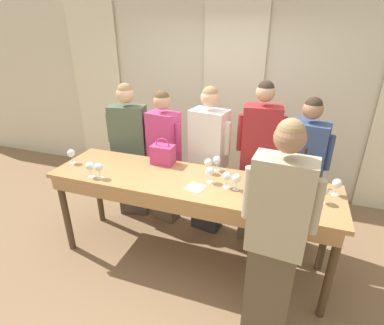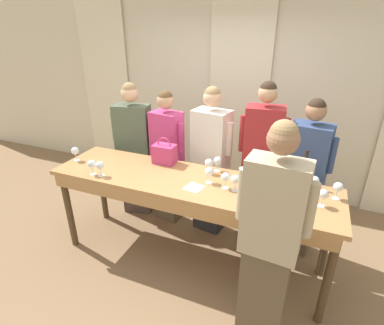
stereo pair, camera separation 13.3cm
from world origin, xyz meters
TOP-DOWN VIEW (x-y plane):
  - ground_plane at (0.00, 0.00)m, footprint 18.00×18.00m
  - wall_back at (0.00, 1.86)m, footprint 12.00×0.06m
  - curtain_panel_left at (-2.24, 1.79)m, footprint 0.84×0.03m
  - curtain_panel_center at (0.00, 1.79)m, footprint 0.84×0.03m
  - tasting_bar at (0.00, -0.03)m, footprint 2.79×0.73m
  - wine_bottle at (1.01, 0.30)m, footprint 0.08×0.08m
  - handbag at (-0.39, 0.26)m, footprint 0.24×0.16m
  - wine_glass_front_left at (0.19, 0.28)m, footprint 0.08×0.08m
  - wine_glass_front_mid at (0.13, 0.20)m, footprint 0.08×0.08m
  - wine_glass_front_right at (0.77, 0.27)m, footprint 0.08×0.08m
  - wine_glass_center_left at (0.20, 0.01)m, footprint 0.08×0.08m
  - wine_glass_center_mid at (1.11, 0.20)m, footprint 0.08×0.08m
  - wine_glass_center_right at (1.30, 0.15)m, footprint 0.08×0.08m
  - wine_glass_back_left at (0.37, -0.03)m, footprint 0.08×0.08m
  - wine_glass_back_mid at (-0.93, -0.26)m, footprint 0.08×0.08m
  - wine_glass_back_right at (-1.32, -0.06)m, footprint 0.08×0.08m
  - wine_glass_near_host at (0.46, -0.04)m, footprint 0.08×0.08m
  - wine_glass_by_bottle at (-0.83, -0.25)m, footprint 0.08×0.08m
  - wine_glass_by_handbag at (1.18, -0.02)m, footprint 0.08×0.08m
  - napkin at (0.10, -0.13)m, footprint 0.18×0.18m
  - guest_olive_jacket at (-1.01, 0.61)m, footprint 0.54×0.31m
  - guest_pink_top at (-0.54, 0.61)m, footprint 0.46×0.29m
  - guest_cream_sweater at (0.01, 0.61)m, footprint 0.51×0.33m
  - guest_striped_shirt at (0.57, 0.61)m, footprint 0.50×0.30m
  - guest_navy_coat at (1.03, 0.61)m, footprint 0.50×0.33m
  - host_pouring at (0.86, -0.62)m, footprint 0.51×0.24m

SIDE VIEW (x-z plane):
  - ground_plane at x=0.00m, z-range 0.00..0.00m
  - tasting_bar at x=0.00m, z-range 0.38..1.35m
  - guest_pink_top at x=-0.54m, z-range 0.03..1.71m
  - guest_navy_coat at x=1.03m, z-range 0.01..1.73m
  - guest_olive_jacket at x=-1.01m, z-range 0.03..1.76m
  - guest_cream_sweater at x=0.01m, z-range 0.02..1.77m
  - guest_striped_shirt at x=0.57m, z-range 0.02..1.86m
  - host_pouring at x=0.86m, z-range 0.03..1.87m
  - napkin at x=0.10m, z-range 0.97..0.98m
  - handbag at x=-0.39m, z-range 0.93..1.22m
  - wine_glass_front_mid at x=0.13m, z-range 1.00..1.16m
  - wine_glass_back_left at x=0.37m, z-range 1.00..1.16m
  - wine_glass_by_bottle at x=-0.83m, z-range 1.00..1.16m
  - wine_glass_front_left at x=0.19m, z-range 1.00..1.16m
  - wine_glass_front_right at x=0.77m, z-range 1.00..1.16m
  - wine_glass_center_left at x=0.20m, z-range 1.00..1.16m
  - wine_glass_center_mid at x=1.11m, z-range 1.00..1.16m
  - wine_glass_center_right at x=1.30m, z-range 1.00..1.16m
  - wine_glass_back_mid at x=-0.93m, z-range 1.00..1.16m
  - wine_glass_back_right at x=-1.32m, z-range 1.00..1.16m
  - wine_glass_near_host at x=0.46m, z-range 1.00..1.16m
  - wine_glass_by_handbag at x=1.18m, z-range 1.00..1.16m
  - wine_bottle at x=1.01m, z-range 0.93..1.27m
  - curtain_panel_left at x=-2.24m, z-range 0.00..2.69m
  - curtain_panel_center at x=0.00m, z-range 0.00..2.69m
  - wall_back at x=0.00m, z-range 0.00..2.80m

